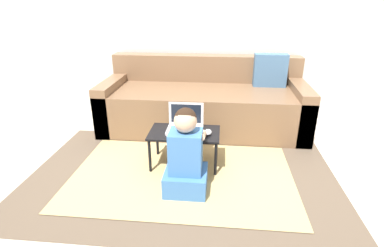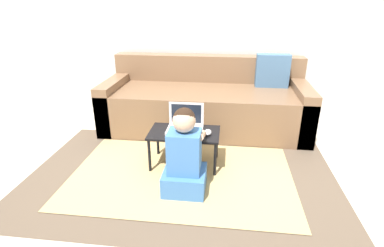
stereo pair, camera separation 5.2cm
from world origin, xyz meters
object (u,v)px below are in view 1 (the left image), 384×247
Objects in this scene: laptop_desk at (184,136)px; person_seated at (186,157)px; couch at (205,103)px; computer_mouse at (208,132)px; laptop at (185,126)px.

laptop_desk is 0.38m from person_seated.
computer_mouse is (0.08, -0.94, 0.06)m from couch.
laptop is 0.45× the size of person_seated.
person_seated is (-0.06, -1.28, 0.01)m from couch.
couch is 1.29m from person_seated.
person_seated is (-0.15, -0.35, -0.05)m from computer_mouse.
couch is 7.24× the size of laptop.
laptop is 0.43m from person_seated.
laptop_desk is 0.09m from laptop.
person_seated is (0.06, -0.42, -0.07)m from laptop.
laptop_desk is at bearing 98.54° from person_seated.
laptop_desk is at bearing -97.40° from couch.
laptop_desk is at bearing 171.81° from computer_mouse.
computer_mouse is at bearing -8.19° from laptop_desk.
computer_mouse is at bearing -84.84° from couch.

